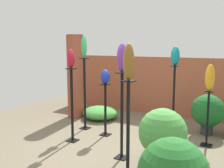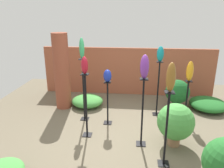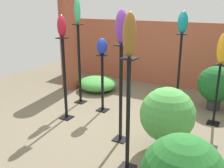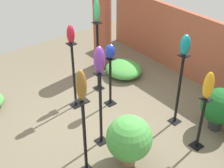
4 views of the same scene
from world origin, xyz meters
TOP-DOWN VIEW (x-y plane):
  - ground_plane at (0.00, 0.00)m, footprint 8.00×8.00m
  - brick_wall_back at (0.00, 2.69)m, footprint 5.60×0.12m
  - brick_pillar at (-1.78, 1.38)m, footprint 0.43×0.43m
  - pedestal_ruby at (-0.78, -0.09)m, footprint 0.20×0.20m
  - pedestal_jade at (-1.01, 0.67)m, footprint 0.20×0.20m
  - pedestal_teal at (0.87, 1.15)m, footprint 0.20×0.20m
  - pedestal_amber at (1.57, 0.94)m, footprint 0.20×0.20m
  - pedestal_cobalt at (-0.39, 0.52)m, footprint 0.20×0.20m
  - pedestal_bronze at (0.82, -0.91)m, footprint 0.20×0.20m
  - pedestal_violet at (0.43, -0.32)m, footprint 0.20×0.20m
  - art_vase_ruby at (-0.78, -0.09)m, footprint 0.14×0.15m
  - art_vase_jade at (-1.01, 0.67)m, footprint 0.12×0.12m
  - art_vase_teal at (0.87, 1.15)m, footprint 0.18×0.17m
  - art_vase_amber at (1.57, 0.94)m, footprint 0.17×0.16m
  - art_vase_cobalt at (-0.39, 0.52)m, footprint 0.19×0.20m
  - art_vase_bronze at (0.82, -0.91)m, footprint 0.15×0.15m
  - art_vase_violet at (0.43, -0.32)m, footprint 0.17×0.18m
  - potted_plant_front_right at (1.46, 1.61)m, footprint 0.68×0.68m
  - potted_plant_near_pillar at (1.11, -0.26)m, footprint 0.75×0.75m
  - foliage_bed_west at (-1.11, 1.50)m, footprint 0.91×0.86m

SIDE VIEW (x-z plane):
  - ground_plane at x=0.00m, z-range 0.00..0.00m
  - foliage_bed_west at x=-1.11m, z-range 0.00..0.32m
  - pedestal_amber at x=1.57m, z-range -0.05..1.00m
  - pedestal_cobalt at x=-0.39m, z-range -0.05..1.04m
  - potted_plant_front_right at x=1.46m, z-range 0.07..0.93m
  - potted_plant_near_pillar at x=1.11m, z-range 0.07..0.99m
  - pedestal_bronze at x=0.82m, z-range -0.05..1.36m
  - pedestal_ruby at x=-0.78m, z-range -0.05..1.39m
  - pedestal_violet at x=0.43m, z-range -0.05..1.39m
  - pedestal_teal at x=0.87m, z-range -0.05..1.41m
  - pedestal_jade at x=-1.01m, z-range -0.06..1.54m
  - brick_wall_back at x=0.00m, z-range 0.00..1.56m
  - brick_pillar at x=-1.78m, z-range 0.00..2.14m
  - art_vase_cobalt at x=-0.39m, z-range 1.09..1.38m
  - art_vase_amber at x=1.57m, z-range 1.05..1.54m
  - art_vase_ruby at x=-0.78m, z-range 1.44..1.80m
  - art_vase_bronze at x=0.82m, z-range 1.41..1.90m
  - art_vase_teal at x=0.87m, z-range 1.47..1.85m
  - art_vase_violet at x=0.43m, z-range 1.44..1.91m
  - art_vase_jade at x=-1.01m, z-range 1.59..2.09m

